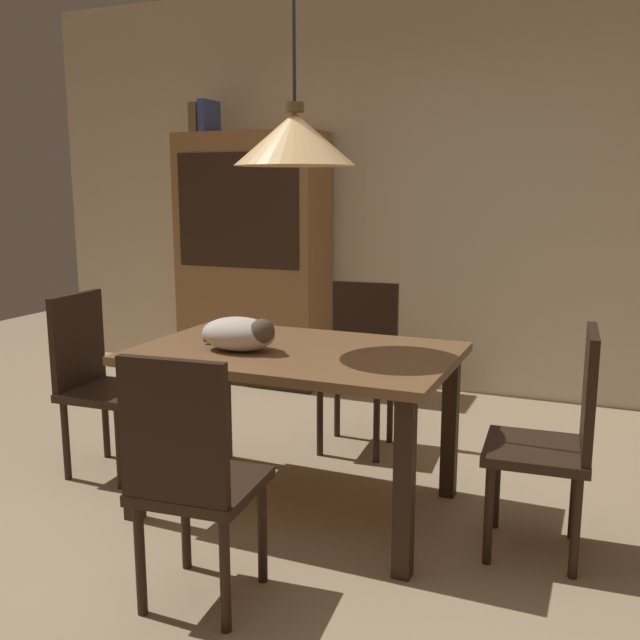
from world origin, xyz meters
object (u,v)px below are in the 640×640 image
object	(u,v)px
dining_table	(296,371)
pendant_lamp	(295,138)
book_blue_wide	(209,117)
chair_right_side	(558,433)
cat_sleeping	(241,334)
chair_left_side	(96,375)
book_brown_thick	(201,119)
hutch_bookcase	(253,264)
chair_far_back	(360,358)
chair_near_front	(190,472)

from	to	relation	value
dining_table	pendant_lamp	world-z (taller)	pendant_lamp
dining_table	book_blue_wide	xyz separation A→B (m)	(-1.57, 1.89, 1.32)
chair_right_side	cat_sleeping	distance (m)	1.38
dining_table	chair_right_side	distance (m)	1.14
chair_right_side	chair_left_side	size ratio (longest dim) A/B	1.00
pendant_lamp	book_brown_thick	distance (m)	2.52
dining_table	hutch_bookcase	world-z (taller)	hutch_bookcase
dining_table	chair_far_back	distance (m)	0.89
cat_sleeping	book_brown_thick	size ratio (longest dim) A/B	1.63
hutch_bookcase	book_brown_thick	world-z (taller)	book_brown_thick
hutch_bookcase	chair_near_front	bearing A→B (deg)	-66.03
dining_table	chair_left_side	xyz separation A→B (m)	(-1.13, -0.00, -0.14)
pendant_lamp	book_blue_wide	world-z (taller)	pendant_lamp
chair_right_side	cat_sleeping	size ratio (longest dim) A/B	2.38
chair_left_side	chair_far_back	bearing A→B (deg)	38.14
cat_sleeping	book_brown_thick	xyz separation A→B (m)	(-1.43, 2.01, 1.13)
chair_near_front	hutch_bookcase	bearing A→B (deg)	113.97
book_brown_thick	chair_right_side	bearing A→B (deg)	-34.23
chair_near_front	cat_sleeping	distance (m)	0.85
cat_sleeping	book_blue_wide	xyz separation A→B (m)	(-1.35, 2.01, 1.14)
chair_far_back	book_brown_thick	bearing A→B (deg)	148.27
chair_left_side	pendant_lamp	bearing A→B (deg)	0.18
dining_table	pendant_lamp	size ratio (longest dim) A/B	1.08
chair_left_side	pendant_lamp	distance (m)	1.61
cat_sleeping	book_brown_thick	world-z (taller)	book_brown_thick
pendant_lamp	chair_right_side	bearing A→B (deg)	0.26
hutch_bookcase	pendant_lamp	bearing A→B (deg)	-57.06
chair_left_side	cat_sleeping	xyz separation A→B (m)	(0.92, -0.12, 0.32)
chair_right_side	pendant_lamp	bearing A→B (deg)	-179.74
chair_left_side	pendant_lamp	xyz separation A→B (m)	(1.13, 0.00, 1.15)
chair_left_side	book_blue_wide	distance (m)	2.43
chair_near_front	chair_left_side	distance (m)	1.43
chair_left_side	hutch_bookcase	distance (m)	1.93
chair_far_back	book_blue_wide	xyz separation A→B (m)	(-1.56, 1.01, 1.46)
hutch_bookcase	cat_sleeping	bearing A→B (deg)	-63.28
chair_right_side	pendant_lamp	distance (m)	1.61
chair_far_back	book_blue_wide	size ratio (longest dim) A/B	3.88
chair_near_front	chair_right_side	size ratio (longest dim) A/B	1.00
book_blue_wide	cat_sleeping	bearing A→B (deg)	-56.04
chair_far_back	cat_sleeping	size ratio (longest dim) A/B	2.38
dining_table	chair_right_side	xyz separation A→B (m)	(1.13, 0.01, -0.14)
pendant_lamp	hutch_bookcase	size ratio (longest dim) A/B	0.70
chair_near_front	book_blue_wide	distance (m)	3.50
chair_right_side	hutch_bookcase	size ratio (longest dim) A/B	0.50
pendant_lamp	book_brown_thick	world-z (taller)	pendant_lamp
chair_right_side	book_blue_wide	size ratio (longest dim) A/B	3.88
dining_table	chair_far_back	size ratio (longest dim) A/B	1.51
chair_far_back	book_brown_thick	size ratio (longest dim) A/B	3.88
chair_left_side	cat_sleeping	bearing A→B (deg)	-7.39
chair_near_front	cat_sleeping	size ratio (longest dim) A/B	2.38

